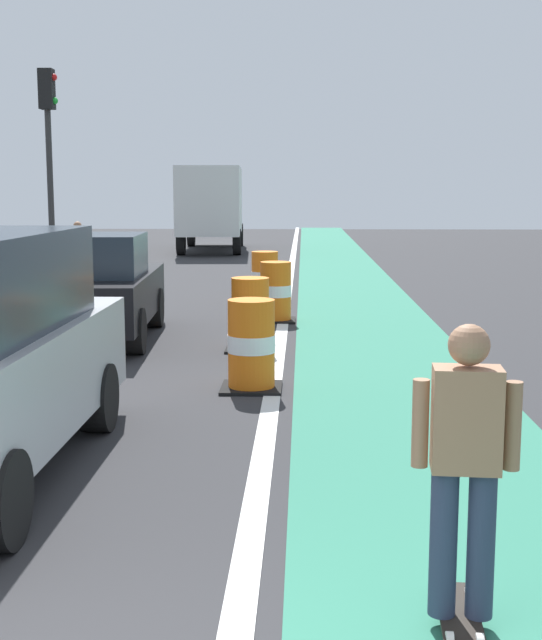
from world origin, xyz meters
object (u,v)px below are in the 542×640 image
Objects in this scene: parked_sedan_second at (92,288)px; traffic_barrel_mid at (250,315)px; traffic_barrel_front at (251,346)px; traffic_barrel_far at (265,278)px; traffic_barrel_back at (276,292)px; pedestrian_crossing at (78,252)px; skateboarder_on_lane at (465,468)px; traffic_light_corner at (49,141)px; delivery_truck_down_block at (212,204)px.

traffic_barrel_mid is at bearing -16.65° from parked_sedan_second.
traffic_barrel_far is (-0.20, 8.09, 0.00)m from traffic_barrel_front.
traffic_barrel_front and traffic_barrel_back have the same top height.
traffic_barrel_mid is 9.73m from pedestrian_crossing.
skateboarder_on_lane is at bearing -83.03° from traffic_barrel_back.
traffic_barrel_back is 0.68× the size of pedestrian_crossing.
traffic_barrel_front is at bearing -91.25° from traffic_barrel_back.
traffic_light_corner is at bearing 113.38° from skateboarder_on_lane.
traffic_barrel_mid is at bearing -55.16° from traffic_light_corner.
traffic_light_corner reaches higher than traffic_barrel_back.
traffic_light_corner is at bearing 140.59° from traffic_barrel_back.
traffic_barrel_mid is 1.00× the size of traffic_barrel_back.
traffic_barrel_back is 18.68m from delivery_truck_down_block.
skateboarder_on_lane is 13.87m from traffic_barrel_far.
traffic_barrel_back is (-1.36, 11.13, -0.38)m from skateboarder_on_lane.
pedestrian_crossing is at bearing 114.15° from traffic_barrel_front.
delivery_truck_down_block is (-2.80, 21.25, 1.31)m from traffic_barrel_mid.
traffic_barrel_far is at bearing -19.28° from traffic_light_corner.
parked_sedan_second reaches higher than traffic_barrel_back.
traffic_barrel_front is 0.14× the size of delivery_truck_down_block.
parked_sedan_second is 3.85× the size of traffic_barrel_far.
delivery_truck_down_block reaches higher than pedestrian_crossing.
skateboarder_on_lane is at bearing -75.39° from traffic_barrel_front.
traffic_barrel_far is at bearing 96.94° from skateboarder_on_lane.
delivery_truck_down_block is (-2.78, 15.74, 1.31)m from traffic_barrel_far.
skateboarder_on_lane reaches higher than traffic_barrel_back.
traffic_barrel_back is (0.12, 5.45, 0.00)m from traffic_barrel_front.
parked_sedan_second is 3.85× the size of traffic_barrel_back.
traffic_light_corner is at bearing 160.72° from traffic_barrel_far.
skateboarder_on_lane is at bearing -81.42° from delivery_truck_down_block.
delivery_truck_down_block reaches higher than traffic_barrel_mid.
delivery_truck_down_block is at bearing 90.70° from parked_sedan_second.
traffic_barrel_front and traffic_barrel_far have the same top height.
delivery_truck_down_block reaches higher than skateboarder_on_lane.
parked_sedan_second is at bearing -73.87° from pedestrian_crossing.
pedestrian_crossing is at bearing -98.79° from delivery_truck_down_block.
traffic_barrel_mid is (-1.65, 8.25, -0.38)m from skateboarder_on_lane.
delivery_truck_down_block is at bearing 100.00° from traffic_barrel_far.
traffic_barrel_far is 16.04m from delivery_truck_down_block.
traffic_light_corner reaches higher than traffic_barrel_front.
traffic_barrel_back is at bearing -83.20° from traffic_barrel_far.
skateboarder_on_lane is 8.42m from traffic_barrel_mid.
delivery_truck_down_block is 4.79× the size of pedestrian_crossing.
traffic_barrel_front is (-1.48, 5.67, -0.38)m from skateboarder_on_lane.
traffic_light_corner reaches higher than delivery_truck_down_block.
traffic_barrel_front is at bearing 104.61° from skateboarder_on_lane.
parked_sedan_second is 4.32m from traffic_barrel_front.
parked_sedan_second is 7.47m from traffic_light_corner.
traffic_barrel_back is at bearing 36.67° from parked_sedan_second.
traffic_barrel_front is 5.46m from traffic_barrel_back.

